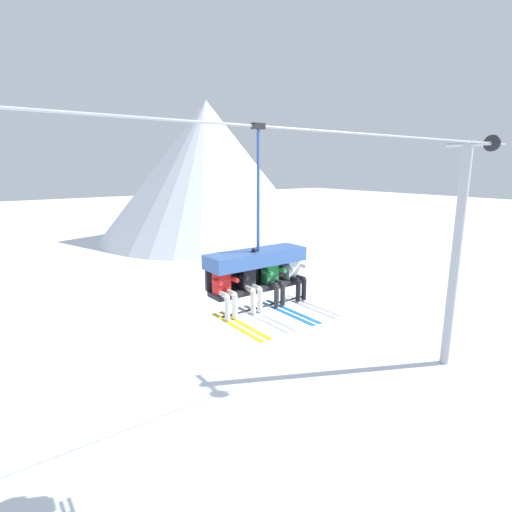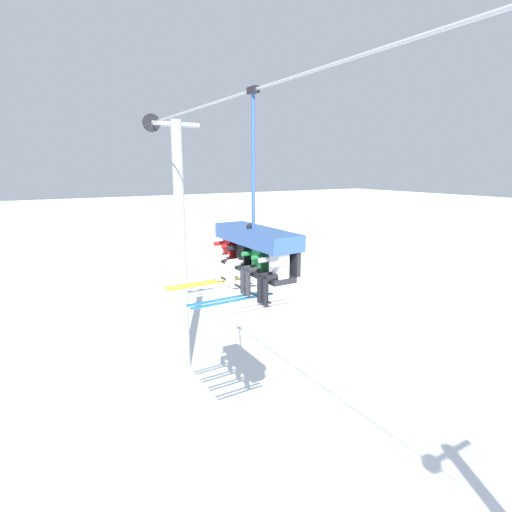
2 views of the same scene
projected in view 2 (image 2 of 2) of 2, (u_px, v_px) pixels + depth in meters
name	position (u px, v px, depth m)	size (l,w,h in m)	color
lift_tower_near	(180.00, 245.00, 13.77)	(0.36, 1.88, 8.89)	#9EA3A8
lift_cable	(321.00, 68.00, 5.64)	(18.38, 0.05, 0.05)	#9EA3A8
chairlift_chair	(257.00, 242.00, 7.87)	(2.30, 0.74, 3.75)	#232328
skier_red	(226.00, 251.00, 8.61)	(0.46, 1.70, 1.23)	red
skier_black	(240.00, 255.00, 8.09)	(0.48, 1.70, 1.34)	black
skier_green	(255.00, 262.00, 7.57)	(0.46, 1.70, 1.23)	#23843D
skier_white	(273.00, 269.00, 7.04)	(0.46, 1.70, 1.23)	silver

